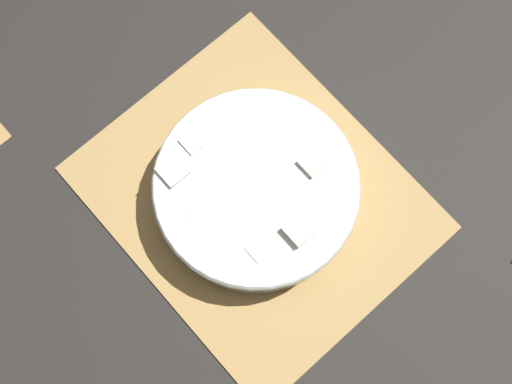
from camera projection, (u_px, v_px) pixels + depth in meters
name	position (u px, v px, depth m)	size (l,w,h in m)	color
ground_plane	(256.00, 198.00, 0.92)	(6.00, 6.00, 0.00)	black
bamboo_mat_center	(256.00, 197.00, 0.92)	(0.41, 0.34, 0.01)	#A8844C
fruit_salad_bowl	(256.00, 190.00, 0.88)	(0.25, 0.25, 0.07)	silver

